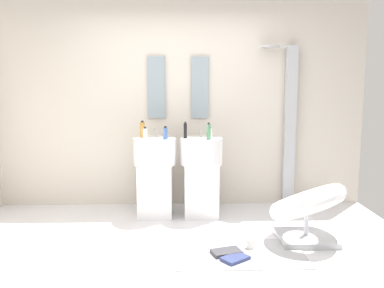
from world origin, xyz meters
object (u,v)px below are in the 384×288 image
at_px(pedestal_sink_right, 201,173).
at_px(soap_bottle_white, 210,133).
at_px(magazine_charcoal, 226,252).
at_px(soap_bottle_clear, 145,133).
at_px(magazine_navy, 235,258).
at_px(soap_bottle_black, 185,131).
at_px(coffee_mug, 251,243).
at_px(shower_column, 289,123).
at_px(lounge_chair, 307,207).
at_px(soap_bottle_blue, 165,133).
at_px(pedestal_sink_left, 155,173).
at_px(soap_bottle_amber, 142,130).
at_px(soap_bottle_green, 209,132).

relative_size(pedestal_sink_right, soap_bottle_white, 7.33).
relative_size(magazine_charcoal, soap_bottle_clear, 1.87).
xyz_separation_m(magazine_navy, soap_bottle_white, (-0.15, 1.22, 0.98)).
distance_m(pedestal_sink_right, soap_bottle_black, 0.55).
relative_size(coffee_mug, soap_bottle_black, 0.46).
height_order(shower_column, lounge_chair, shower_column).
bearing_deg(soap_bottle_blue, soap_bottle_clear, 175.00).
xyz_separation_m(lounge_chair, soap_bottle_black, (-1.20, 0.83, 0.68)).
xyz_separation_m(lounge_chair, soap_bottle_clear, (-1.67, 0.76, 0.66)).
xyz_separation_m(magazine_charcoal, soap_bottle_white, (-0.08, 1.08, 0.98)).
bearing_deg(shower_column, soap_bottle_blue, -161.90).
distance_m(pedestal_sink_left, coffee_mug, 1.50).
xyz_separation_m(magazine_charcoal, coffee_mug, (0.25, 0.13, 0.03)).
bearing_deg(soap_bottle_black, soap_bottle_clear, -172.16).
relative_size(soap_bottle_black, soap_bottle_clear, 1.35).
bearing_deg(shower_column, magazine_charcoal, -121.37).
bearing_deg(soap_bottle_black, soap_bottle_amber, 169.39).
height_order(soap_bottle_blue, soap_bottle_clear, soap_bottle_blue).
bearing_deg(soap_bottle_green, soap_bottle_blue, 174.26).
bearing_deg(lounge_chair, magazine_navy, -148.88).
bearing_deg(coffee_mug, soap_bottle_black, 120.89).
relative_size(pedestal_sink_left, shower_column, 0.51).
height_order(shower_column, soap_bottle_blue, shower_column).
xyz_separation_m(soap_bottle_black, soap_bottle_white, (0.28, -0.08, -0.03)).
bearing_deg(shower_column, lounge_chair, -95.77).
height_order(magazine_navy, soap_bottle_white, soap_bottle_white).
xyz_separation_m(soap_bottle_blue, soap_bottle_white, (0.51, 0.00, -0.00)).
xyz_separation_m(magazine_charcoal, soap_bottle_clear, (-0.83, 1.09, 0.98)).
bearing_deg(coffee_mug, pedestal_sink_left, 133.02).
relative_size(soap_bottle_amber, soap_bottle_white, 1.40).
xyz_separation_m(pedestal_sink_right, magazine_charcoal, (0.18, -1.18, -0.49)).
relative_size(shower_column, lounge_chair, 1.86).
xyz_separation_m(magazine_navy, soap_bottle_green, (-0.16, 1.16, 1.01)).
relative_size(shower_column, magazine_navy, 8.63).
distance_m(magazine_charcoal, coffee_mug, 0.28).
height_order(lounge_chair, soap_bottle_green, soap_bottle_green).
xyz_separation_m(shower_column, soap_bottle_clear, (-1.79, -0.49, -0.07)).
height_order(soap_bottle_clear, soap_bottle_green, soap_bottle_green).
bearing_deg(magazine_navy, soap_bottle_green, 60.94).
relative_size(soap_bottle_blue, soap_bottle_black, 0.78).
xyz_separation_m(pedestal_sink_left, magazine_charcoal, (0.73, -1.18, -0.49)).
height_order(pedestal_sink_right, soap_bottle_green, soap_bottle_green).
relative_size(magazine_navy, soap_bottle_white, 1.67).
bearing_deg(shower_column, soap_bottle_white, -154.22).
bearing_deg(soap_bottle_white, lounge_chair, -38.98).
xyz_separation_m(pedestal_sink_left, coffee_mug, (0.97, -1.04, -0.46)).
distance_m(lounge_chair, soap_bottle_amber, 2.06).
bearing_deg(soap_bottle_green, pedestal_sink_right, 116.06).
xyz_separation_m(shower_column, soap_bottle_amber, (-1.84, -0.33, -0.05)).
height_order(lounge_chair, soap_bottle_black, soap_bottle_black).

